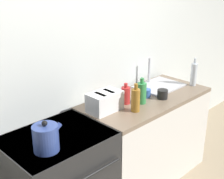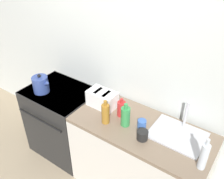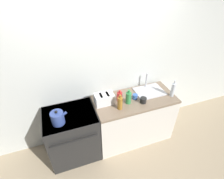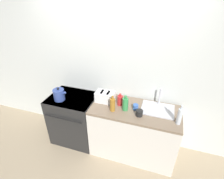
% 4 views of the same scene
% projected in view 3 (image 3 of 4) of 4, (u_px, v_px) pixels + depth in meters
% --- Properties ---
extents(ground_plane, '(12.00, 12.00, 0.00)m').
position_uv_depth(ground_plane, '(114.00, 156.00, 2.97)').
color(ground_plane, tan).
extents(wall_back, '(8.00, 0.05, 2.60)m').
position_uv_depth(wall_back, '(99.00, 71.00, 2.72)').
color(wall_back, silver).
rests_on(wall_back, ground_plane).
extents(stove, '(0.76, 0.64, 0.89)m').
position_uv_depth(stove, '(73.00, 134.00, 2.77)').
color(stove, black).
rests_on(stove, ground_plane).
extents(counter_block, '(1.33, 0.62, 0.89)m').
position_uv_depth(counter_block, '(133.00, 118.00, 3.07)').
color(counter_block, silver).
rests_on(counter_block, ground_plane).
extents(kettle, '(0.22, 0.17, 0.22)m').
position_uv_depth(kettle, '(58.00, 118.00, 2.33)').
color(kettle, '#33478C').
rests_on(kettle, stove).
extents(toaster, '(0.29, 0.18, 0.17)m').
position_uv_depth(toaster, '(104.00, 99.00, 2.67)').
color(toaster, white).
rests_on(toaster, counter_block).
extents(sink_tray, '(0.48, 0.37, 0.28)m').
position_uv_depth(sink_tray, '(149.00, 91.00, 2.96)').
color(sink_tray, '#B7B7BC').
rests_on(sink_tray, counter_block).
extents(bottle_amber, '(0.08, 0.08, 0.25)m').
position_uv_depth(bottle_amber, '(120.00, 103.00, 2.56)').
color(bottle_amber, '#9E6B23').
rests_on(bottle_amber, counter_block).
extents(bottle_green, '(0.09, 0.09, 0.24)m').
position_uv_depth(bottle_green, '(128.00, 98.00, 2.67)').
color(bottle_green, '#338C47').
rests_on(bottle_green, counter_block).
extents(bottle_red, '(0.08, 0.08, 0.19)m').
position_uv_depth(bottle_red, '(120.00, 96.00, 2.72)').
color(bottle_red, '#B72828').
rests_on(bottle_red, counter_block).
extents(bottle_clear, '(0.06, 0.06, 0.30)m').
position_uv_depth(bottle_clear, '(173.00, 90.00, 2.80)').
color(bottle_clear, silver).
rests_on(bottle_clear, counter_block).
extents(cup_black, '(0.10, 0.10, 0.09)m').
position_uv_depth(cup_black, '(143.00, 100.00, 2.71)').
color(cup_black, black).
rests_on(cup_black, counter_block).
extents(cup_blue, '(0.08, 0.08, 0.08)m').
position_uv_depth(cup_blue, '(135.00, 97.00, 2.79)').
color(cup_blue, '#3860B2').
rests_on(cup_blue, counter_block).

